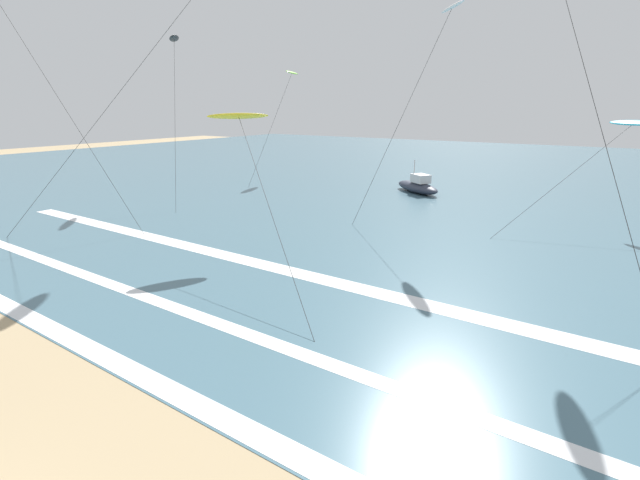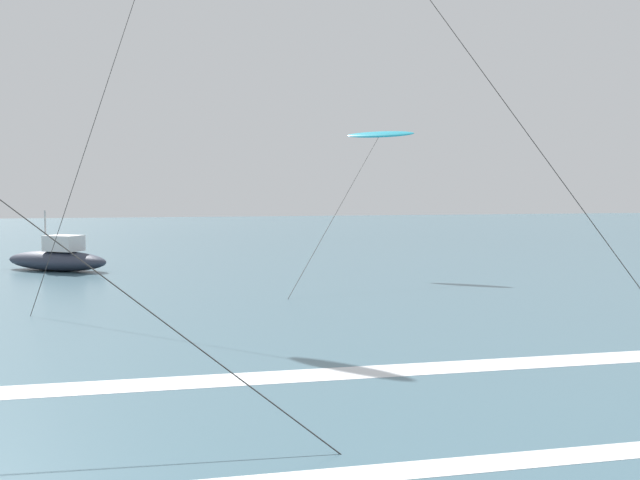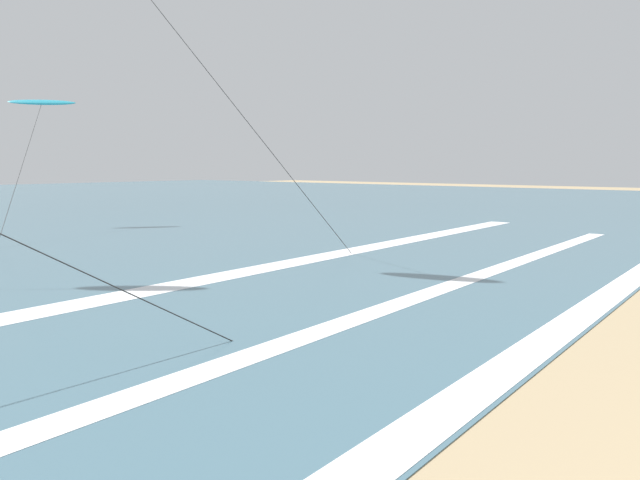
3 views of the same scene
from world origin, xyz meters
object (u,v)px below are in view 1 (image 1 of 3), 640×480
at_px(kite_black_low_near, 174,39).
at_px(kite_yellow_mid_center, 239,117).
at_px(kite_white_far_left, 452,8).
at_px(kite_cyan_distant_low, 634,123).
at_px(offshore_boat, 418,186).
at_px(kite_lime_high_right, 292,73).

bearing_deg(kite_black_low_near, kite_yellow_mid_center, -30.47).
relative_size(kite_yellow_mid_center, kite_white_far_left, 0.83).
distance_m(kite_yellow_mid_center, kite_cyan_distant_low, 23.01).
bearing_deg(offshore_boat, kite_lime_high_right, 167.94).
distance_m(kite_lime_high_right, kite_yellow_mid_center, 25.49).
height_order(kite_black_low_near, kite_cyan_distant_low, kite_black_low_near).
height_order(kite_lime_high_right, kite_cyan_distant_low, kite_lime_high_right).
bearing_deg(offshore_boat, kite_yellow_mid_center, -98.68).
distance_m(kite_black_low_near, kite_lime_high_right, 13.23).
height_order(kite_lime_high_right, offshore_boat, kite_lime_high_right).
distance_m(kite_black_low_near, kite_yellow_mid_center, 18.28).
relative_size(kite_black_low_near, kite_white_far_left, 0.99).
height_order(kite_white_far_left, offshore_boat, kite_white_far_left).
relative_size(kite_white_far_left, offshore_boat, 2.41).
distance_m(kite_lime_high_right, offshore_boat, 18.70).
distance_m(kite_white_far_left, kite_cyan_distant_low, 12.76).
height_order(kite_black_low_near, offshore_boat, kite_black_low_near).
xyz_separation_m(kite_black_low_near, kite_lime_high_right, (2.19, 12.91, -1.89)).
relative_size(kite_black_low_near, kite_lime_high_right, 1.16).
distance_m(kite_black_low_near, kite_cyan_distant_low, 33.18).
distance_m(kite_yellow_mid_center, offshore_boat, 19.53).
bearing_deg(kite_black_low_near, kite_lime_high_right, 80.38).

